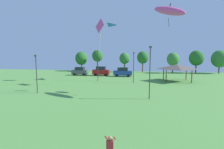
{
  "coord_description": "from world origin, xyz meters",
  "views": [
    {
      "loc": [
        2.44,
        0.52,
        5.7
      ],
      "look_at": [
        -0.04,
        14.85,
        4.02
      ],
      "focal_mm": 28.0,
      "sensor_mm": 36.0,
      "label": 1
    }
  ],
  "objects_px": {
    "person_standing_near_foreground": "(110,149)",
    "kite_flying_1": "(169,11)",
    "treeline_tree_3": "(143,58)",
    "treeline_tree_5": "(196,58)",
    "parked_car_leftmost": "(80,71)",
    "treeline_tree_4": "(173,59)",
    "treeline_tree_0": "(81,58)",
    "light_post_0": "(98,64)",
    "kite_flying_8": "(100,27)",
    "light_post_2": "(134,66)",
    "parked_car_second_from_left": "(101,71)",
    "light_post_1": "(150,70)",
    "parked_car_third_from_left": "(123,72)",
    "treeline_tree_2": "(125,58)",
    "park_pavilion": "(177,67)",
    "kite_flying_7": "(107,27)",
    "light_post_3": "(36,71)",
    "treeline_tree_1": "(97,56)",
    "treeline_tree_6": "(220,59)"
  },
  "relations": [
    {
      "from": "parked_car_third_from_left",
      "to": "treeline_tree_2",
      "type": "relative_size",
      "value": 0.76
    },
    {
      "from": "treeline_tree_4",
      "to": "treeline_tree_6",
      "type": "xyz_separation_m",
      "value": [
        13.55,
        1.3,
        0.09
      ]
    },
    {
      "from": "person_standing_near_foreground",
      "to": "light_post_2",
      "type": "height_order",
      "value": "light_post_2"
    },
    {
      "from": "kite_flying_1",
      "to": "treeline_tree_5",
      "type": "xyz_separation_m",
      "value": [
        12.87,
        32.18,
        -6.84
      ]
    },
    {
      "from": "park_pavilion",
      "to": "treeline_tree_1",
      "type": "bearing_deg",
      "value": 141.49
    },
    {
      "from": "parked_car_second_from_left",
      "to": "light_post_3",
      "type": "distance_m",
      "value": 22.81
    },
    {
      "from": "kite_flying_8",
      "to": "treeline_tree_3",
      "type": "distance_m",
      "value": 26.5
    },
    {
      "from": "treeline_tree_0",
      "to": "treeline_tree_4",
      "type": "distance_m",
      "value": 29.84
    },
    {
      "from": "parked_car_third_from_left",
      "to": "light_post_3",
      "type": "bearing_deg",
      "value": -116.33
    },
    {
      "from": "parked_car_leftmost",
      "to": "parked_car_third_from_left",
      "type": "distance_m",
      "value": 11.92
    },
    {
      "from": "parked_car_leftmost",
      "to": "parked_car_third_from_left",
      "type": "relative_size",
      "value": 0.9
    },
    {
      "from": "treeline_tree_3",
      "to": "kite_flying_8",
      "type": "bearing_deg",
      "value": -107.7
    },
    {
      "from": "parked_car_second_from_left",
      "to": "light_post_1",
      "type": "relative_size",
      "value": 0.67
    },
    {
      "from": "kite_flying_1",
      "to": "treeline_tree_5",
      "type": "height_order",
      "value": "kite_flying_1"
    },
    {
      "from": "treeline_tree_4",
      "to": "kite_flying_8",
      "type": "bearing_deg",
      "value": -125.05
    },
    {
      "from": "light_post_0",
      "to": "light_post_2",
      "type": "height_order",
      "value": "light_post_0"
    },
    {
      "from": "treeline_tree_0",
      "to": "kite_flying_1",
      "type": "bearing_deg",
      "value": -53.7
    },
    {
      "from": "kite_flying_1",
      "to": "parked_car_leftmost",
      "type": "height_order",
      "value": "kite_flying_1"
    },
    {
      "from": "treeline_tree_1",
      "to": "kite_flying_8",
      "type": "bearing_deg",
      "value": -74.37
    },
    {
      "from": "kite_flying_7",
      "to": "light_post_0",
      "type": "relative_size",
      "value": 0.46
    },
    {
      "from": "parked_car_second_from_left",
      "to": "treeline_tree_3",
      "type": "distance_m",
      "value": 15.68
    },
    {
      "from": "light_post_2",
      "to": "treeline_tree_5",
      "type": "bearing_deg",
      "value": 50.79
    },
    {
      "from": "kite_flying_8",
      "to": "parked_car_leftmost",
      "type": "height_order",
      "value": "kite_flying_8"
    },
    {
      "from": "park_pavilion",
      "to": "kite_flying_1",
      "type": "bearing_deg",
      "value": -105.76
    },
    {
      "from": "kite_flying_7",
      "to": "kite_flying_8",
      "type": "relative_size",
      "value": 0.52
    },
    {
      "from": "parked_car_second_from_left",
      "to": "treeline_tree_6",
      "type": "height_order",
      "value": "treeline_tree_6"
    },
    {
      "from": "light_post_3",
      "to": "parked_car_second_from_left",
      "type": "bearing_deg",
      "value": 78.77
    },
    {
      "from": "parked_car_leftmost",
      "to": "light_post_1",
      "type": "relative_size",
      "value": 0.64
    },
    {
      "from": "kite_flying_7",
      "to": "parked_car_leftmost",
      "type": "bearing_deg",
      "value": 141.0
    },
    {
      "from": "treeline_tree_5",
      "to": "parked_car_leftmost",
      "type": "bearing_deg",
      "value": -160.74
    },
    {
      "from": "light_post_3",
      "to": "person_standing_near_foreground",
      "type": "bearing_deg",
      "value": -47.47
    },
    {
      "from": "parked_car_second_from_left",
      "to": "treeline_tree_4",
      "type": "bearing_deg",
      "value": 28.47
    },
    {
      "from": "treeline_tree_3",
      "to": "treeline_tree_5",
      "type": "relative_size",
      "value": 0.97
    },
    {
      "from": "person_standing_near_foreground",
      "to": "kite_flying_1",
      "type": "bearing_deg",
      "value": 92.88
    },
    {
      "from": "treeline_tree_3",
      "to": "treeline_tree_5",
      "type": "xyz_separation_m",
      "value": [
        16.1,
        0.85,
        -0.14
      ]
    },
    {
      "from": "park_pavilion",
      "to": "treeline_tree_6",
      "type": "xyz_separation_m",
      "value": [
        15.48,
        18.3,
        1.28
      ]
    },
    {
      "from": "parked_car_leftmost",
      "to": "light_post_0",
      "type": "bearing_deg",
      "value": -52.74
    },
    {
      "from": "person_standing_near_foreground",
      "to": "parked_car_third_from_left",
      "type": "distance_m",
      "value": 36.73
    },
    {
      "from": "treeline_tree_0",
      "to": "treeline_tree_5",
      "type": "xyz_separation_m",
      "value": [
        36.83,
        -0.44,
        0.23
      ]
    },
    {
      "from": "light_post_2",
      "to": "treeline_tree_1",
      "type": "height_order",
      "value": "treeline_tree_1"
    },
    {
      "from": "parked_car_second_from_left",
      "to": "parked_car_third_from_left",
      "type": "xyz_separation_m",
      "value": [
        5.95,
        -0.72,
        -0.07
      ]
    },
    {
      "from": "kite_flying_1",
      "to": "park_pavilion",
      "type": "bearing_deg",
      "value": 74.24
    },
    {
      "from": "light_post_0",
      "to": "treeline_tree_2",
      "type": "distance_m",
      "value": 20.36
    },
    {
      "from": "parked_car_second_from_left",
      "to": "light_post_0",
      "type": "height_order",
      "value": "light_post_0"
    },
    {
      "from": "treeline_tree_4",
      "to": "kite_flying_1",
      "type": "bearing_deg",
      "value": -100.72
    },
    {
      "from": "parked_car_leftmost",
      "to": "treeline_tree_4",
      "type": "relative_size",
      "value": 0.68
    },
    {
      "from": "light_post_2",
      "to": "treeline_tree_0",
      "type": "xyz_separation_m",
      "value": [
        -18.9,
        22.4,
        0.9
      ]
    },
    {
      "from": "treeline_tree_2",
      "to": "kite_flying_7",
      "type": "bearing_deg",
      "value": -96.7
    },
    {
      "from": "treeline_tree_0",
      "to": "treeline_tree_2",
      "type": "relative_size",
      "value": 1.06
    },
    {
      "from": "treeline_tree_1",
      "to": "light_post_2",
      "type": "bearing_deg",
      "value": -58.52
    }
  ]
}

